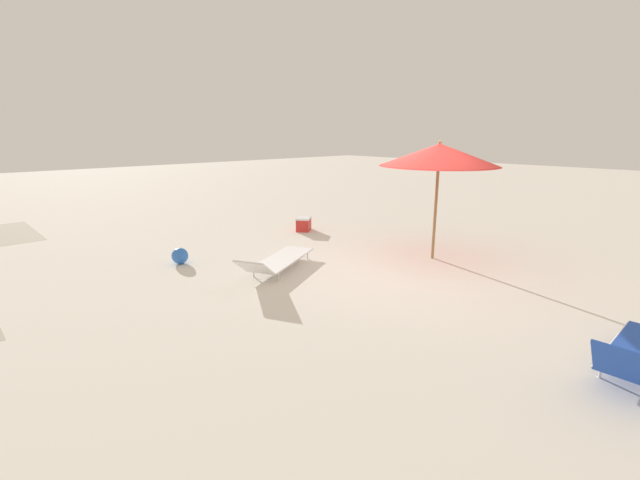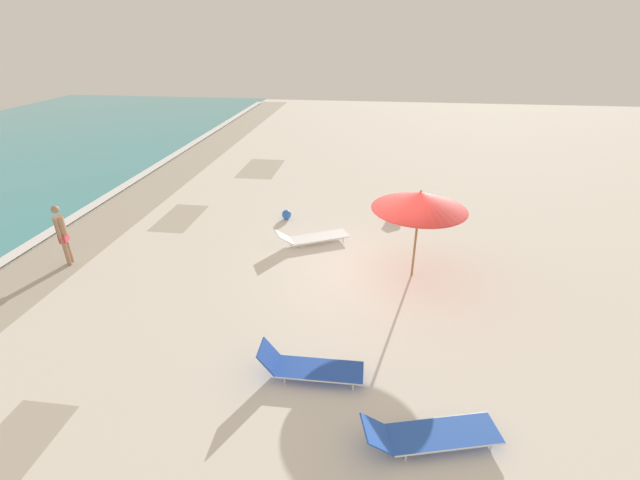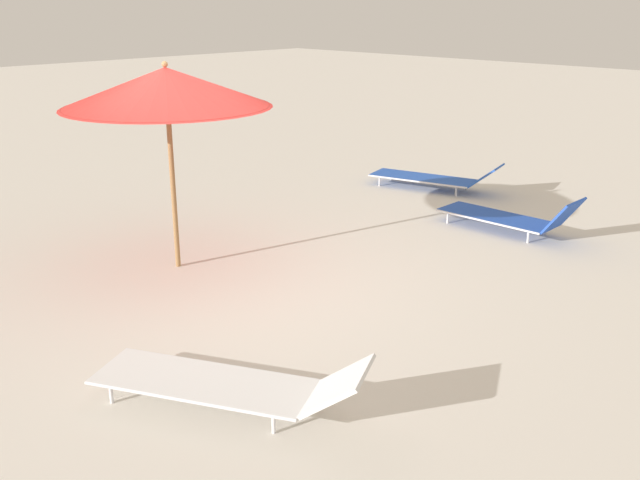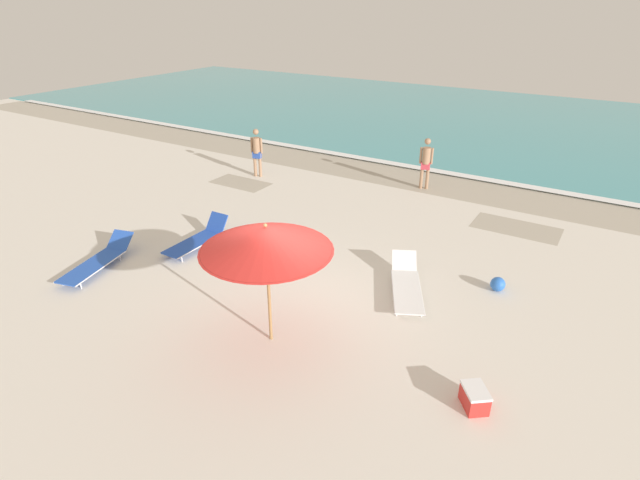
{
  "view_description": "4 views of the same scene",
  "coord_description": "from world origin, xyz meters",
  "px_view_note": "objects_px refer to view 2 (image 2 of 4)",
  "views": [
    {
      "loc": [
        -4.77,
        6.75,
        2.61
      ],
      "look_at": [
        0.59,
        1.77,
        0.76
      ],
      "focal_mm": 24.0,
      "sensor_mm": 36.0,
      "label": 1
    },
    {
      "loc": [
        -10.19,
        0.23,
        6.06
      ],
      "look_at": [
        0.09,
        1.57,
        0.86
      ],
      "focal_mm": 24.0,
      "sensor_mm": 36.0,
      "label": 2
    },
    {
      "loc": [
        4.64,
        6.02,
        3.1
      ],
      "look_at": [
        -0.51,
        0.98,
        0.67
      ],
      "focal_mm": 40.0,
      "sensor_mm": 36.0,
      "label": 3
    },
    {
      "loc": [
        4.96,
        -7.15,
        5.98
      ],
      "look_at": [
        -0.58,
        1.79,
        0.85
      ],
      "focal_mm": 28.0,
      "sensor_mm": 36.0,
      "label": 4
    }
  ],
  "objects_px": {
    "beach_umbrella": "(420,201)",
    "sun_lounger_beside_umbrella": "(430,434)",
    "sun_lounger_under_umbrella": "(309,367)",
    "beach_ball": "(287,215)",
    "cooler_box": "(397,213)",
    "beachgoer_shoreline_child": "(62,232)",
    "sun_lounger_near_water_left": "(312,237)"
  },
  "relations": [
    {
      "from": "sun_lounger_beside_umbrella",
      "to": "sun_lounger_near_water_left",
      "type": "bearing_deg",
      "value": 8.21
    },
    {
      "from": "sun_lounger_under_umbrella",
      "to": "cooler_box",
      "type": "xyz_separation_m",
      "value": [
        7.92,
        -1.91,
        -0.04
      ]
    },
    {
      "from": "beach_umbrella",
      "to": "sun_lounger_beside_umbrella",
      "type": "bearing_deg",
      "value": 179.51
    },
    {
      "from": "sun_lounger_under_umbrella",
      "to": "beach_ball",
      "type": "height_order",
      "value": "sun_lounger_under_umbrella"
    },
    {
      "from": "beachgoer_shoreline_child",
      "to": "beach_ball",
      "type": "bearing_deg",
      "value": 107.08
    },
    {
      "from": "sun_lounger_under_umbrella",
      "to": "beachgoer_shoreline_child",
      "type": "distance_m",
      "value": 8.2
    },
    {
      "from": "sun_lounger_near_water_left",
      "to": "beachgoer_shoreline_child",
      "type": "relative_size",
      "value": 1.3
    },
    {
      "from": "sun_lounger_under_umbrella",
      "to": "beach_ball",
      "type": "xyz_separation_m",
      "value": [
        7.34,
        1.92,
        -0.06
      ]
    },
    {
      "from": "sun_lounger_under_umbrella",
      "to": "sun_lounger_near_water_left",
      "type": "height_order",
      "value": "sun_lounger_under_umbrella"
    },
    {
      "from": "sun_lounger_beside_umbrella",
      "to": "cooler_box",
      "type": "relative_size",
      "value": 3.8
    },
    {
      "from": "beach_ball",
      "to": "cooler_box",
      "type": "xyz_separation_m",
      "value": [
        0.59,
        -3.83,
        0.02
      ]
    },
    {
      "from": "beach_umbrella",
      "to": "beachgoer_shoreline_child",
      "type": "distance_m",
      "value": 9.69
    },
    {
      "from": "beach_umbrella",
      "to": "cooler_box",
      "type": "relative_size",
      "value": 4.02
    },
    {
      "from": "sun_lounger_near_water_left",
      "to": "beach_ball",
      "type": "relative_size",
      "value": 6.93
    },
    {
      "from": "sun_lounger_near_water_left",
      "to": "beach_ball",
      "type": "distance_m",
      "value": 2.08
    },
    {
      "from": "beachgoer_shoreline_child",
      "to": "cooler_box",
      "type": "bearing_deg",
      "value": 97.4
    },
    {
      "from": "sun_lounger_near_water_left",
      "to": "beach_ball",
      "type": "xyz_separation_m",
      "value": [
        1.72,
        1.17,
        -0.04
      ]
    },
    {
      "from": "beach_ball",
      "to": "cooler_box",
      "type": "height_order",
      "value": "cooler_box"
    },
    {
      "from": "beach_umbrella",
      "to": "cooler_box",
      "type": "height_order",
      "value": "beach_umbrella"
    },
    {
      "from": "beach_umbrella",
      "to": "sun_lounger_near_water_left",
      "type": "height_order",
      "value": "beach_umbrella"
    },
    {
      "from": "beach_ball",
      "to": "sun_lounger_near_water_left",
      "type": "bearing_deg",
      "value": -145.88
    },
    {
      "from": "sun_lounger_under_umbrella",
      "to": "beach_ball",
      "type": "bearing_deg",
      "value": 13.99
    },
    {
      "from": "beach_umbrella",
      "to": "sun_lounger_under_umbrella",
      "type": "relative_size",
      "value": 1.23
    },
    {
      "from": "sun_lounger_under_umbrella",
      "to": "beachgoer_shoreline_child",
      "type": "height_order",
      "value": "beachgoer_shoreline_child"
    },
    {
      "from": "beach_ball",
      "to": "sun_lounger_beside_umbrella",
      "type": "bearing_deg",
      "value": -154.54
    },
    {
      "from": "beach_umbrella",
      "to": "beachgoer_shoreline_child",
      "type": "bearing_deg",
      "value": 93.62
    },
    {
      "from": "sun_lounger_near_water_left",
      "to": "cooler_box",
      "type": "relative_size",
      "value": 3.75
    },
    {
      "from": "beachgoer_shoreline_child",
      "to": "beach_ball",
      "type": "relative_size",
      "value": 5.34
    },
    {
      "from": "sun_lounger_under_umbrella",
      "to": "cooler_box",
      "type": "height_order",
      "value": "sun_lounger_under_umbrella"
    },
    {
      "from": "beach_umbrella",
      "to": "beachgoer_shoreline_child",
      "type": "relative_size",
      "value": 1.39
    },
    {
      "from": "beach_umbrella",
      "to": "sun_lounger_near_water_left",
      "type": "xyz_separation_m",
      "value": [
        1.56,
        2.95,
        -1.95
      ]
    },
    {
      "from": "beachgoer_shoreline_child",
      "to": "cooler_box",
      "type": "xyz_separation_m",
      "value": [
        4.47,
        -9.31,
        -0.81
      ]
    }
  ]
}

